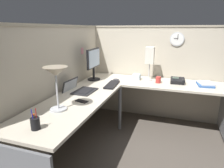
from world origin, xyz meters
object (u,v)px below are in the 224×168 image
(book_stack, at_px, (205,84))
(tissue_box, at_px, (136,77))
(desk_lamp_dome, at_px, (56,75))
(office_phone, at_px, (178,81))
(keyboard, at_px, (112,85))
(pen_cup, at_px, (35,123))
(monitor, at_px, (94,62))
(cell_phone, at_px, (82,101))
(laptop, at_px, (78,89))
(wall_clock, at_px, (177,39))
(desk_lamp_paper, at_px, (150,56))
(coffee_mug, at_px, (158,80))
(computer_mouse, at_px, (116,80))

(book_stack, distance_m, tissue_box, 1.02)
(desk_lamp_dome, relative_size, office_phone, 2.09)
(keyboard, height_order, book_stack, book_stack)
(pen_cup, bearing_deg, book_stack, -38.46)
(monitor, bearing_deg, cell_phone, -164.59)
(monitor, bearing_deg, laptop, -176.21)
(desk_lamp_dome, bearing_deg, monitor, 6.71)
(keyboard, height_order, wall_clock, wall_clock)
(desk_lamp_paper, bearing_deg, keyboard, 135.56)
(cell_phone, relative_size, wall_clock, 0.65)
(pen_cup, xyz_separation_m, book_stack, (1.86, -1.48, -0.03))
(laptop, bearing_deg, keyboard, -40.43)
(desk_lamp_dome, bearing_deg, laptop, 9.50)
(desk_lamp_dome, distance_m, wall_clock, 2.08)
(tissue_box, bearing_deg, monitor, 109.83)
(coffee_mug, bearing_deg, keyboard, 119.45)
(computer_mouse, relative_size, desk_lamp_dome, 0.23)
(book_stack, bearing_deg, cell_phone, 129.59)
(monitor, distance_m, desk_lamp_dome, 1.24)
(laptop, distance_m, computer_mouse, 0.74)
(coffee_mug, bearing_deg, office_phone, -76.96)
(computer_mouse, bearing_deg, tissue_box, -59.75)
(cell_phone, relative_size, office_phone, 0.68)
(laptop, xyz_separation_m, tissue_box, (0.84, -0.61, 0.02))
(keyboard, height_order, computer_mouse, computer_mouse)
(computer_mouse, xyz_separation_m, wall_clock, (0.47, -0.87, 0.62))
(keyboard, relative_size, computer_mouse, 4.13)
(desk_lamp_dome, distance_m, book_stack, 2.14)
(laptop, height_order, office_phone, laptop)
(book_stack, xyz_separation_m, coffee_mug, (-0.08, 0.67, 0.03))
(keyboard, distance_m, pen_cup, 1.44)
(cell_phone, distance_m, wall_clock, 1.87)
(cell_phone, bearing_deg, computer_mouse, 7.30)
(monitor, xyz_separation_m, tissue_box, (0.23, -0.65, -0.25))
(computer_mouse, distance_m, tissue_box, 0.34)
(keyboard, distance_m, cell_phone, 0.75)
(book_stack, height_order, wall_clock, wall_clock)
(laptop, height_order, desk_lamp_paper, desk_lamp_paper)
(office_phone, bearing_deg, desk_lamp_paper, 83.21)
(office_phone, relative_size, coffee_mug, 2.22)
(monitor, relative_size, desk_lamp_paper, 0.94)
(keyboard, xyz_separation_m, cell_phone, (-0.74, 0.12, -0.01))
(keyboard, xyz_separation_m, pen_cup, (-1.43, 0.18, 0.04))
(desk_lamp_paper, distance_m, wall_clock, 0.53)
(cell_phone, xyz_separation_m, book_stack, (1.17, -1.41, 0.02))
(desk_lamp_dome, distance_m, tissue_box, 1.58)
(monitor, xyz_separation_m, keyboard, (-0.21, -0.38, -0.28))
(computer_mouse, xyz_separation_m, coffee_mug, (0.08, -0.65, 0.03))
(keyboard, bearing_deg, pen_cup, 169.29)
(desk_lamp_paper, height_order, coffee_mug, desk_lamp_paper)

